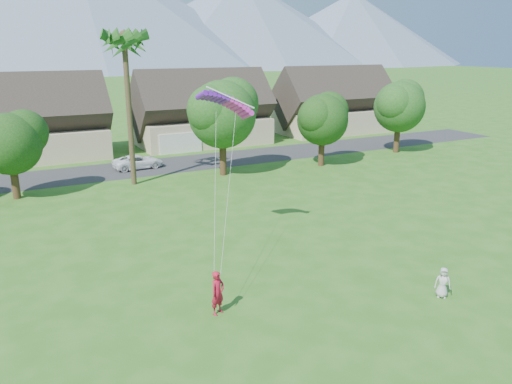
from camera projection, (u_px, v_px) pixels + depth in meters
ground at (378, 355)px, 18.74m from camera, size 500.00×500.00×0.00m
street at (141, 168)px, 47.72m from camera, size 90.00×7.00×0.01m
kite_flyer at (218, 293)px, 21.39m from camera, size 0.85×0.74×1.97m
watcher at (443, 283)px, 22.88m from camera, size 0.84×0.82×1.46m
parked_car at (138, 162)px, 47.45m from camera, size 4.82×2.47×1.30m
mountain_ridge at (33, 8)px, 236.83m from camera, size 540.00×240.00×70.00m
houses_row at (121, 120)px, 54.65m from camera, size 72.75×8.19×8.86m
tree_row at (142, 127)px, 40.67m from camera, size 62.27×6.67×8.45m
fan_palm at (124, 38)px, 38.86m from camera, size 3.00×3.00×13.80m
parafoil_kite at (226, 101)px, 26.99m from camera, size 3.16×1.08×0.50m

